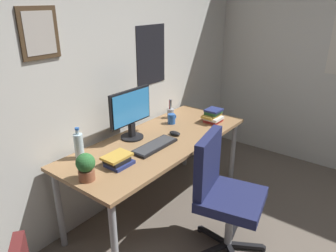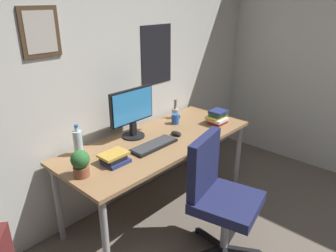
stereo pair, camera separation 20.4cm
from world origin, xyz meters
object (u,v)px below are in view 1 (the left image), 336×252
computer_mouse (175,133)px  keyboard (155,146)px  book_stack_left (118,160)px  coffee_mug_near (172,119)px  book_stack_right (213,116)px  potted_plant (86,166)px  office_chair (222,189)px  monitor (131,112)px  pen_cup (170,113)px  water_bottle (79,146)px

computer_mouse → keyboard: bearing=-176.6°
keyboard → book_stack_left: 0.39m
coffee_mug_near → book_stack_right: size_ratio=0.53×
coffee_mug_near → book_stack_left: bearing=-168.1°
potted_plant → book_stack_right: potted_plant is taller
office_chair → keyboard: size_ratio=2.21×
coffee_mug_near → potted_plant: potted_plant is taller
coffee_mug_near → keyboard: bearing=-157.4°
computer_mouse → coffee_mug_near: coffee_mug_near is taller
monitor → office_chair: bearing=-87.7°
book_stack_left → pen_cup: bearing=16.1°
potted_plant → book_stack_left: potted_plant is taller
water_bottle → pen_cup: 1.13m
computer_mouse → book_stack_left: 0.69m
coffee_mug_near → book_stack_right: bearing=-46.3°
water_bottle → book_stack_left: water_bottle is taller
coffee_mug_near → pen_cup: 0.16m
water_bottle → coffee_mug_near: 1.02m
potted_plant → office_chair: bearing=-41.6°
monitor → water_bottle: bearing=174.9°
pen_cup → book_stack_left: size_ratio=0.96×
monitor → pen_cup: (0.60, 0.04, -0.19)m
keyboard → computer_mouse: (0.30, 0.02, 0.01)m
office_chair → computer_mouse: bearing=69.0°
book_stack_left → computer_mouse: bearing=-0.4°
coffee_mug_near → book_stack_right: book_stack_right is taller
office_chair → book_stack_left: 0.81m
monitor → pen_cup: bearing=3.4°
keyboard → water_bottle: size_ratio=1.70×
computer_mouse → pen_cup: pen_cup is taller
pen_cup → monitor: bearing=-176.6°
water_bottle → pen_cup: water_bottle is taller
water_bottle → coffee_mug_near: bearing=-6.5°
office_chair → keyboard: office_chair is taller
office_chair → water_bottle: size_ratio=3.76×
keyboard → coffee_mug_near: coffee_mug_near is taller
office_chair → computer_mouse: size_ratio=8.64×
book_stack_left → office_chair: bearing=-54.2°
keyboard → potted_plant: size_ratio=2.21×
computer_mouse → coffee_mug_near: 0.29m
office_chair → pen_cup: (0.57, 0.92, 0.25)m
monitor → keyboard: 0.36m
potted_plant → book_stack_right: size_ratio=0.93×
office_chair → monitor: size_ratio=2.07×
monitor → keyboard: (-0.02, -0.28, -0.23)m
monitor → water_bottle: 0.54m
water_bottle → book_stack_left: (0.11, -0.31, -0.07)m
keyboard → book_stack_left: bearing=176.7°
pen_cup → keyboard: bearing=-153.2°
coffee_mug_near → book_stack_left: 0.92m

